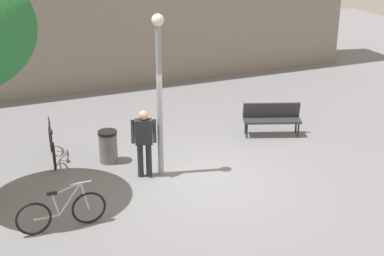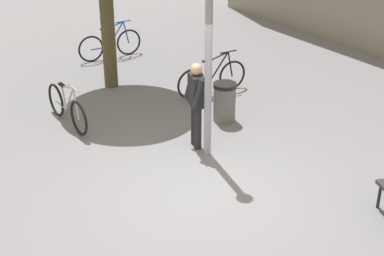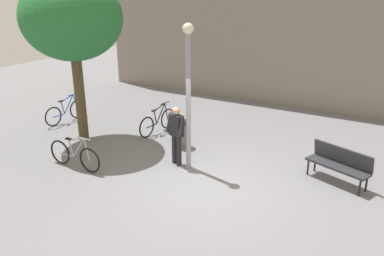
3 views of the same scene
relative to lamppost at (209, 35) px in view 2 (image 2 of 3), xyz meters
name	(u,v)px [view 2 (image 2 of 3)]	position (x,y,z in m)	size (l,w,h in m)	color
ground_plane	(206,187)	(0.92, -0.70, -2.30)	(36.00, 36.00, 0.00)	slate
lamppost	(209,35)	(0.00, 0.00, 0.00)	(0.28, 0.28, 3.88)	gray
person_by_lamppost	(196,100)	(-0.40, 0.03, -1.34)	(0.63, 0.41, 1.67)	#232328
bicycle_silver	(67,108)	(-2.66, -1.59, -1.92)	(1.81, 0.08, 0.97)	black
bicycle_black	(212,78)	(-2.28, 1.82, -1.92)	(0.22, 1.81, 0.97)	black
bicycle_blue	(110,44)	(-5.82, 1.06, -1.92)	(0.15, 1.81, 0.97)	black
trash_bin	(224,102)	(-0.99, 1.16, -1.88)	(0.48, 0.48, 0.83)	#66605B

